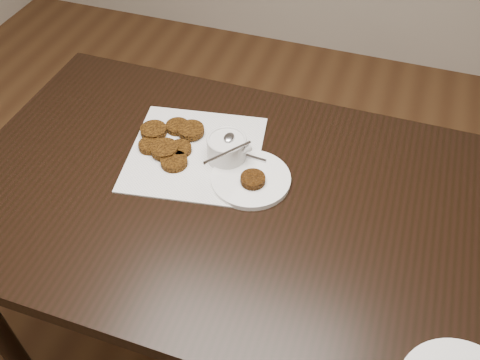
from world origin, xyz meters
name	(u,v)px	position (x,y,z in m)	size (l,w,h in m)	color
table	(226,281)	(0.01, 0.12, 0.38)	(1.26, 0.81, 0.75)	black
napkin	(195,153)	(-0.10, 0.22, 0.75)	(0.32, 0.32, 0.00)	white
sauce_ramekin	(227,139)	(-0.01, 0.22, 0.82)	(0.13, 0.13, 0.13)	silver
patty_cluster	(171,145)	(-0.16, 0.21, 0.77)	(0.22, 0.22, 0.02)	brown
plate_with_patty	(251,177)	(0.06, 0.17, 0.76)	(0.19, 0.19, 0.03)	white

